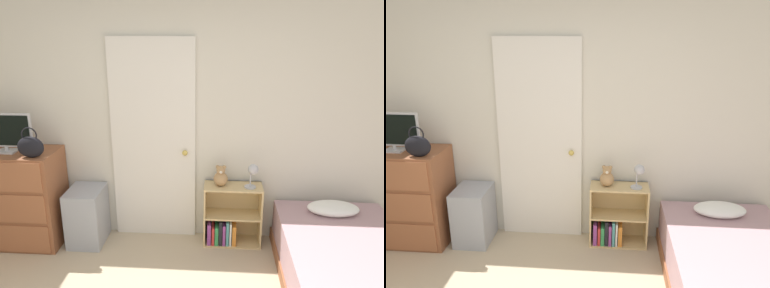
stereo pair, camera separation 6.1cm
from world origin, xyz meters
TOP-DOWN VIEW (x-y plane):
  - wall_back at (0.00, 2.15)m, footprint 10.00×0.06m
  - door_closed at (-0.14, 2.10)m, footprint 0.85×0.09m
  - dresser at (-1.55, 1.85)m, footprint 0.94×0.50m
  - tv at (-1.54, 1.84)m, footprint 0.55×0.16m
  - handbag at (-1.22, 1.69)m, footprint 0.25×0.10m
  - storage_bin at (-0.82, 1.89)m, footprint 0.35×0.42m
  - bookshelf at (0.64, 1.98)m, footprint 0.58×0.26m
  - teddy_bear at (0.55, 1.97)m, footprint 0.14×0.14m
  - desk_lamp at (0.86, 1.93)m, footprint 0.13×0.13m
  - bed at (1.63, 1.13)m, footprint 1.08×1.96m

SIDE VIEW (x-z plane):
  - bed at x=1.63m, z-range -0.05..0.51m
  - bookshelf at x=0.64m, z-range -0.07..0.57m
  - storage_bin at x=-0.82m, z-range 0.00..0.59m
  - dresser at x=-1.55m, z-range 0.00..0.99m
  - teddy_bear at x=0.55m, z-range 0.63..0.84m
  - desk_lamp at x=0.86m, z-range 0.69..0.94m
  - door_closed at x=-0.14m, z-range 0.00..2.08m
  - handbag at x=-1.22m, z-range 0.96..1.25m
  - tv at x=-1.54m, z-range 1.00..1.39m
  - wall_back at x=0.00m, z-range 0.00..2.55m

